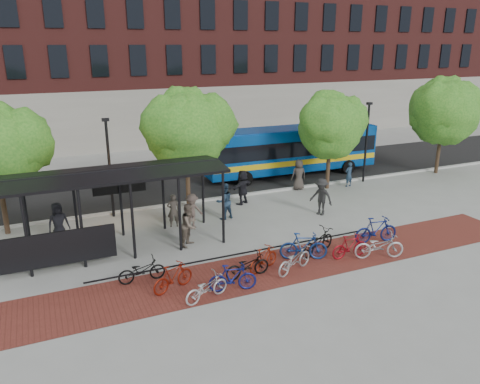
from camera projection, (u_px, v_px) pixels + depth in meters
name	position (u px, v px, depth m)	size (l,w,h in m)	color
ground	(265.00, 219.00, 23.96)	(160.00, 160.00, 0.00)	#9E9E99
asphalt_street	(210.00, 180.00, 30.94)	(160.00, 8.00, 0.01)	black
curb	(234.00, 196.00, 27.43)	(160.00, 0.25, 0.12)	#B7B7B2
brick_strip	(276.00, 267.00, 18.83)	(24.00, 3.00, 0.01)	maroon
bike_rack_rail	(237.00, 264.00, 19.12)	(12.00, 0.05, 0.95)	black
building_brick	(240.00, 29.00, 47.43)	(55.00, 14.00, 20.00)	maroon
bus_shelter	(97.00, 184.00, 19.51)	(10.60, 3.07, 3.60)	black
tree_b	(187.00, 127.00, 24.41)	(5.15, 4.20, 6.47)	#382619
tree_c	(331.00, 123.00, 27.98)	(4.66, 3.80, 5.92)	#382619
tree_d	(445.00, 108.00, 31.31)	(5.39, 4.40, 6.55)	#382619
lamp_post_left	(109.00, 165.00, 23.58)	(0.35, 0.20, 5.12)	black
lamp_post_right	(366.00, 140.00, 29.71)	(0.35, 0.20, 5.12)	black
bus	(290.00, 148.00, 31.55)	(12.10, 3.11, 3.25)	#073F90
bike_0	(142.00, 270.00, 17.59)	(0.62, 1.78, 0.94)	black
bike_1	(173.00, 277.00, 16.96)	(0.49, 1.75, 1.05)	maroon
bike_2	(206.00, 288.00, 16.35)	(0.62, 1.78, 0.93)	#B0B0B3
bike_3	(233.00, 278.00, 16.90)	(0.50, 1.77, 1.07)	navy
bike_4	(247.00, 266.00, 17.94)	(0.64, 1.83, 0.96)	black
bike_5	(264.00, 259.00, 18.49)	(0.47, 1.65, 0.99)	maroon
bike_6	(294.00, 260.00, 18.36)	(0.68, 1.95, 1.02)	#A4A4A6
bike_7	(304.00, 246.00, 19.36)	(0.56, 1.99, 1.20)	navy
bike_8	(318.00, 242.00, 19.95)	(0.72, 2.05, 1.08)	black
bike_9	(350.00, 246.00, 19.56)	(0.48, 1.71, 1.02)	maroon
bike_10	(379.00, 246.00, 19.51)	(0.73, 2.11, 1.11)	#ADADAF
bike_11	(376.00, 230.00, 21.00)	(0.58, 2.06, 1.24)	navy
pedestrian_0	(58.00, 223.00, 20.91)	(0.93, 0.60, 1.90)	black
pedestrian_1	(173.00, 210.00, 22.80)	(0.61, 0.40, 1.68)	#3F3832
pedestrian_2	(224.00, 201.00, 23.80)	(0.92, 0.72, 1.89)	#20344B
pedestrian_3	(192.00, 211.00, 22.58)	(1.13, 0.65, 1.75)	brown
pedestrian_5	(242.00, 187.00, 26.03)	(1.80, 0.57, 1.94)	black
pedestrian_6	(299.00, 175.00, 28.61)	(0.92, 0.60, 1.88)	#3E3631
pedestrian_7	(349.00, 174.00, 29.27)	(0.57, 0.38, 1.57)	#20354C
pedestrian_8	(190.00, 225.00, 20.64)	(0.95, 0.74, 1.96)	brown
pedestrian_9	(321.00, 197.00, 24.37)	(1.27, 0.73, 1.97)	black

